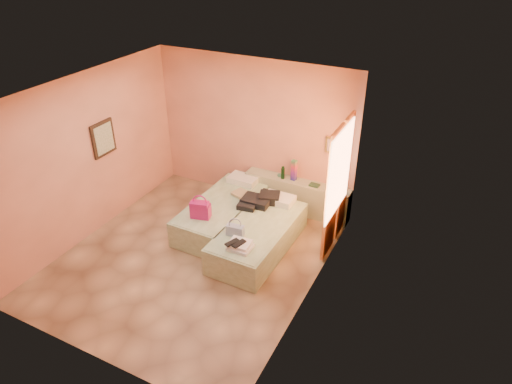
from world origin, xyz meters
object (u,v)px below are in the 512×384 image
bed_right (259,237)px  water_bottle (283,173)px  green_book (314,185)px  towel_stack (240,246)px  blue_handbag (235,230)px  bed_left (223,213)px  headboard_ledge (297,196)px  flower_vase (338,182)px  magenta_handbag (200,209)px

bed_right → water_bottle: bearing=98.3°
green_book → towel_stack: green_book is taller
water_bottle → blue_handbag: water_bottle is taller
bed_right → blue_handbag: blue_handbag is taller
bed_left → headboard_ledge: bearing=47.1°
bed_left → green_book: size_ratio=11.00×
bed_left → blue_handbag: 1.10m
bed_right → green_book: green_book is taller
bed_left → flower_vase: bearing=32.6°
water_bottle → towel_stack: bearing=-84.2°
headboard_ledge → towel_stack: headboard_ledge is taller
flower_vase → magenta_handbag: size_ratio=0.90×
flower_vase → headboard_ledge: bearing=-176.8°
bed_left → magenta_handbag: (-0.07, -0.59, 0.40)m
water_bottle → bed_right: bearing=-82.6°
blue_handbag → towel_stack: 0.36m
bed_left → flower_vase: size_ratio=6.84×
headboard_ledge → magenta_handbag: magenta_handbag is taller
water_bottle → bed_left: bearing=-125.2°
headboard_ledge → water_bottle: 0.53m
blue_handbag → flower_vase: bearing=52.8°
water_bottle → blue_handbag: 1.81m
headboard_ledge → bed_right: headboard_ledge is taller
bed_right → magenta_handbag: 1.08m
green_book → flower_vase: flower_vase is taller
blue_handbag → bed_left: bearing=124.2°
bed_left → water_bottle: 1.36m
headboard_ledge → green_book: bearing=-4.0°
headboard_ledge → blue_handbag: blue_handbag is taller
towel_stack → bed_left: bearing=131.6°
magenta_handbag → bed_left: bearing=68.4°
towel_stack → magenta_handbag: bearing=155.1°
headboard_ledge → blue_handbag: 1.88m
flower_vase → magenta_handbag: flower_vase is taller
headboard_ledge → water_bottle: water_bottle is taller
bed_right → blue_handbag: bearing=-114.4°
water_bottle → flower_vase: 1.05m
flower_vase → blue_handbag: flower_vase is taller
headboard_ledge → bed_right: 1.41m
flower_vase → magenta_handbag: bearing=-137.7°
flower_vase → bed_right: bearing=-121.0°
bed_right → towel_stack: size_ratio=5.71×
bed_right → magenta_handbag: magenta_handbag is taller
flower_vase → green_book: bearing=-170.8°
flower_vase → towel_stack: size_ratio=0.84×
bed_right → blue_handbag: 0.58m
flower_vase → water_bottle: bearing=-176.1°
water_bottle → magenta_handbag: water_bottle is taller
water_bottle → towel_stack: (0.21, -2.08, -0.22)m
water_bottle → flower_vase: flower_vase is taller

